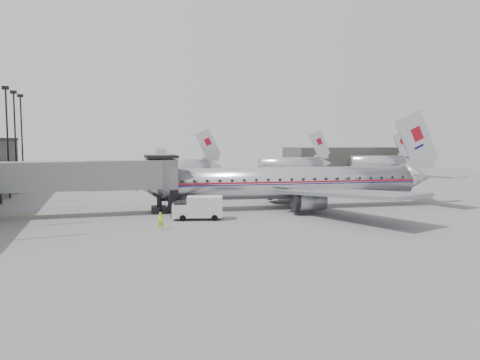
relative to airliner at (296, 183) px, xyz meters
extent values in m
plane|color=slate|center=(-6.74, -2.94, -2.98)|extent=(160.00, 160.00, 0.00)
cube|color=#393734|center=(38.26, 57.06, 0.02)|extent=(30.00, 12.00, 6.00)
cube|color=gold|center=(-3.74, 3.06, -2.97)|extent=(60.00, 0.15, 0.01)
cube|color=#5C5F61|center=(-28.74, 0.66, 1.32)|extent=(12.00, 2.80, 3.00)
cube|color=#5C5F61|center=(-19.74, 0.66, 1.32)|extent=(8.00, 3.00, 3.10)
cube|color=#5C5F61|center=(-15.74, 1.06, 1.32)|extent=(3.20, 3.60, 3.20)
cube|color=black|center=(-15.74, 1.06, 3.22)|extent=(3.40, 3.80, 0.30)
cube|color=white|center=(-15.74, 1.06, 3.72)|extent=(1.20, 0.15, 0.80)
cylinder|color=black|center=(-16.04, 0.66, -1.58)|extent=(0.56, 0.56, 2.80)
cube|color=black|center=(-16.04, 0.66, -2.63)|extent=(1.60, 2.20, 0.70)
cylinder|color=black|center=(-16.04, -0.34, -2.68)|extent=(0.30, 0.60, 0.60)
cylinder|color=black|center=(-16.04, 1.66, -2.68)|extent=(0.30, 0.60, 0.60)
cube|color=black|center=(-14.94, -1.64, -1.48)|extent=(0.90, 3.20, 2.90)
cylinder|color=black|center=(-34.24, 19.06, 4.52)|extent=(0.24, 0.24, 15.00)
cube|color=black|center=(-34.24, 19.06, 12.02)|extent=(0.90, 0.25, 0.50)
cylinder|color=black|center=(-34.24, 25.06, 4.52)|extent=(0.24, 0.24, 15.00)
cube|color=black|center=(-34.24, 25.06, 12.02)|extent=(0.90, 0.25, 0.50)
cylinder|color=black|center=(-34.24, 31.06, 4.52)|extent=(0.24, 0.24, 15.00)
cube|color=black|center=(-34.24, 31.06, 12.02)|extent=(0.90, 0.25, 0.50)
cylinder|color=silver|center=(-8.74, 39.06, -0.38)|extent=(14.00, 3.20, 3.20)
cube|color=silver|center=(-1.94, 39.06, 4.02)|extent=(5.17, 0.26, 6.52)
cylinder|color=black|center=(-13.24, 39.06, -2.48)|extent=(0.24, 0.24, 1.00)
cylinder|color=silver|center=(17.26, 43.06, -0.38)|extent=(14.00, 3.20, 3.20)
cube|color=silver|center=(24.06, 43.06, 4.02)|extent=(5.17, 0.26, 6.52)
cylinder|color=black|center=(12.76, 43.06, -2.48)|extent=(0.24, 0.24, 1.00)
cylinder|color=silver|center=(41.26, 47.06, -0.38)|extent=(14.00, 3.20, 3.20)
cube|color=silver|center=(48.06, 47.06, 4.02)|extent=(5.17, 0.26, 6.52)
cylinder|color=black|center=(36.76, 47.06, -2.48)|extent=(0.24, 0.24, 1.00)
cylinder|color=silver|center=(-0.74, 0.06, 0.01)|extent=(30.05, 6.14, 3.68)
cone|color=silver|center=(-17.10, 1.42, 0.01)|extent=(3.28, 3.92, 3.68)
cone|color=silver|center=(15.91, -1.32, 0.41)|extent=(4.26, 3.81, 3.50)
cube|color=#A00B1E|center=(-0.74, 0.06, 0.26)|extent=(30.05, 6.19, 0.18)
cube|color=#0E0B66|center=(-0.74, 0.06, 0.03)|extent=(30.05, 6.19, 0.10)
cube|color=silver|center=(15.62, -1.30, 4.98)|extent=(6.11, 0.80, 7.64)
cube|color=gray|center=(2.97, 8.74, -0.29)|extent=(12.45, 16.58, 1.18)
cube|color=gray|center=(1.49, -9.11, -0.29)|extent=(10.41, 16.83, 1.18)
cylinder|color=gray|center=(0.18, 5.18, -1.53)|extent=(3.54, 2.36, 2.09)
cylinder|color=gray|center=(-0.68, -5.13, -1.53)|extent=(3.54, 2.36, 2.09)
cylinder|color=black|center=(-14.62, 1.22, -2.33)|extent=(0.20, 0.20, 1.29)
cylinder|color=black|center=(1.45, 2.47, -2.28)|extent=(0.26, 0.26, 1.39)
cylinder|color=black|center=(1.45, 2.47, -2.53)|extent=(1.02, 0.43, 0.99)
cylinder|color=black|center=(1.02, -2.68, -2.28)|extent=(0.26, 0.26, 1.39)
cylinder|color=black|center=(1.02, -2.68, -2.53)|extent=(1.02, 0.43, 0.99)
cube|color=#BDBDBF|center=(-12.17, -5.07, -1.65)|extent=(3.88, 2.72, 2.06)
cube|color=#BDBDBF|center=(-14.55, -4.51, -2.05)|extent=(1.95, 2.17, 1.37)
cube|color=black|center=(-14.55, -4.51, -1.46)|extent=(1.53, 1.89, 0.59)
cylinder|color=black|center=(-14.47, -5.44, -2.66)|extent=(0.67, 0.38, 0.63)
cylinder|color=black|center=(-14.07, -3.72, -2.66)|extent=(0.67, 0.38, 0.63)
cylinder|color=black|center=(-11.42, -6.16, -2.66)|extent=(0.67, 0.38, 0.63)
cylinder|color=black|center=(-11.02, -4.44, -2.66)|extent=(0.67, 0.38, 0.63)
cube|color=black|center=(0.31, -0.94, -1.94)|extent=(2.64, 2.33, 1.53)
cube|color=black|center=(0.31, -0.94, -2.76)|extent=(2.78, 2.47, 0.13)
cylinder|color=black|center=(-0.27, -1.87, -2.81)|extent=(0.35, 0.24, 0.33)
cylinder|color=black|center=(1.36, -1.23, -2.81)|extent=(0.35, 0.24, 0.33)
cylinder|color=black|center=(-0.75, -0.65, -2.81)|extent=(0.35, 0.24, 0.33)
cylinder|color=black|center=(0.88, -0.01, -2.81)|extent=(0.35, 0.24, 0.33)
cube|color=silver|center=(2.05, -0.94, -1.95)|extent=(2.53, 2.18, 1.50)
cube|color=black|center=(2.05, -0.94, -2.76)|extent=(2.67, 2.31, 0.13)
cylinder|color=black|center=(1.42, -1.81, -2.81)|extent=(0.35, 0.22, 0.32)
cylinder|color=black|center=(3.06, -1.30, -2.81)|extent=(0.35, 0.22, 0.32)
cylinder|color=black|center=(1.04, -0.58, -2.81)|extent=(0.35, 0.22, 0.32)
cylinder|color=black|center=(2.68, -0.07, -2.81)|extent=(0.35, 0.22, 0.32)
imported|color=#B7E81B|center=(-17.07, -8.94, -2.20)|extent=(0.58, 0.39, 1.54)
camera|label=1|loc=(-22.00, -50.91, 5.13)|focal=35.00mm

